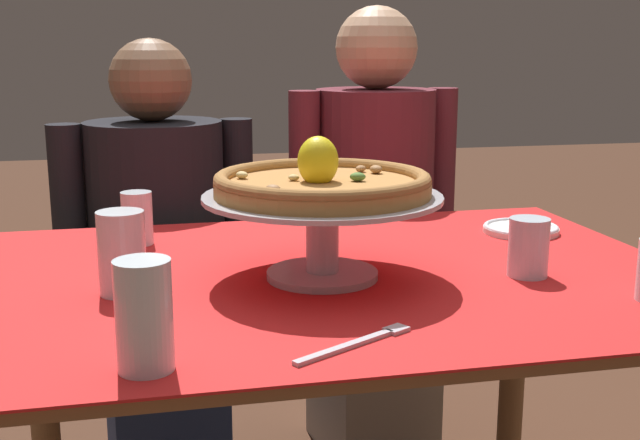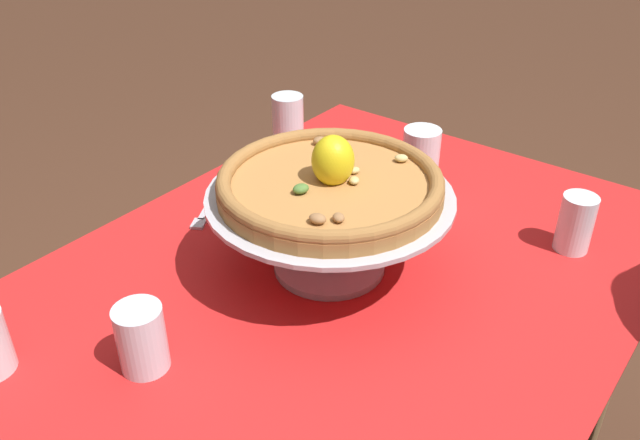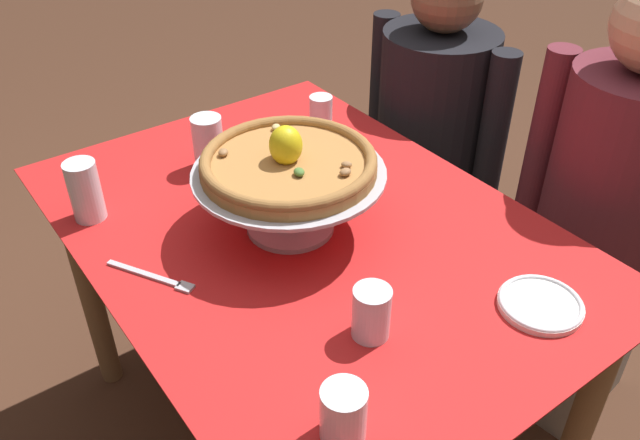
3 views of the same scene
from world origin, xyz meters
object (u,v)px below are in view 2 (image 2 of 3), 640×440
water_glass_side_left (420,164)px  water_glass_front_left (288,130)px  pizza (330,182)px  water_glass_back_left (575,226)px  pizza_stand (330,217)px  water_glass_side_right (142,341)px  dinner_fork (209,205)px

water_glass_side_left → water_glass_front_left: bearing=-83.9°
pizza → water_glass_back_left: (-0.31, 0.31, -0.12)m
pizza_stand → water_glass_front_left: (-0.29, -0.33, -0.04)m
water_glass_side_right → water_glass_back_left: bearing=150.4°
pizza_stand → water_glass_side_right: size_ratio=3.98×
water_glass_back_left → pizza: bearing=-45.0°
pizza_stand → dinner_fork: bearing=-93.4°
dinner_fork → water_glass_front_left: bearing=-174.9°
dinner_fork → pizza: bearing=86.7°
water_glass_side_right → water_glass_front_left: water_glass_front_left is taller
pizza → pizza_stand: bearing=-7.7°
water_glass_back_left → water_glass_side_right: bearing=-29.6°
pizza_stand → water_glass_side_right: pizza_stand is taller
pizza_stand → water_glass_back_left: 0.44m
water_glass_back_left → dinner_fork: (0.29, -0.61, -0.04)m
water_glass_side_left → dinner_fork: bearing=-43.4°
pizza_stand → water_glass_side_left: size_ratio=3.00×
water_glass_front_left → dinner_fork: (0.27, 0.02, -0.06)m
water_glass_front_left → dinner_fork: 0.28m
water_glass_side_left → pizza: bearing=3.0°
water_glass_side_right → pizza_stand: bearing=169.6°
pizza → water_glass_front_left: bearing=-131.2°
pizza_stand → water_glass_side_right: 0.35m
water_glass_side_left → water_glass_front_left: (0.03, -0.32, 0.00)m
water_glass_side_right → water_glass_front_left: bearing=-157.0°
pizza_stand → water_glass_front_left: bearing=-131.3°
water_glass_back_left → water_glass_side_right: (0.65, -0.37, -0.00)m
water_glass_side_right → water_glass_front_left: (-0.64, -0.27, 0.01)m
water_glass_front_left → water_glass_side_left: bearing=96.1°
pizza → dinner_fork: bearing=-93.3°
pizza_stand → pizza: (-0.00, 0.00, 0.06)m
water_glass_side_left → dinner_fork: size_ratio=0.73×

